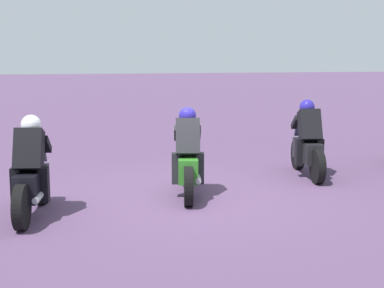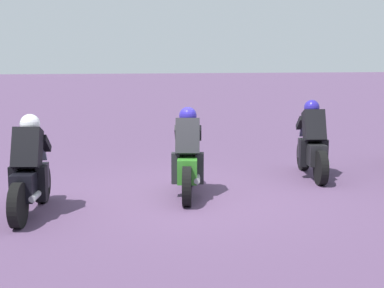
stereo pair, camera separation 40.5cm
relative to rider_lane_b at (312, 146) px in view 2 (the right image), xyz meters
name	(u,v)px [view 2 (the right image)]	position (x,y,z in m)	size (l,w,h in m)	color
ground_plane	(190,197)	(-1.18, 2.63, -0.62)	(120.00, 120.00, 0.00)	#533B5B
rider_lane_b	(312,146)	(0.00, 0.00, 0.00)	(2.04, 0.58, 1.51)	black
rider_lane_c	(188,160)	(-1.07, 2.64, 0.00)	(2.03, 0.62, 1.51)	black
rider_lane_d	(30,174)	(-1.82, 5.16, 0.00)	(2.04, 0.60, 1.51)	black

